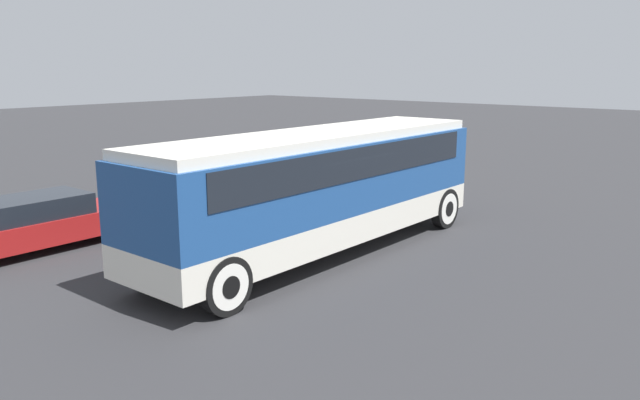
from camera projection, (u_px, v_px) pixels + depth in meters
ground_plane at (320, 254)px, 15.44m from camera, size 120.00×120.00×0.00m
tour_bus at (323, 180)px, 15.12m from camera, size 10.35×2.55×3.03m
parked_car_near at (209, 174)px, 22.44m from camera, size 4.28×1.80×1.44m
parked_car_mid at (42, 222)px, 15.77m from camera, size 4.69×1.82×1.38m
parked_car_far at (262, 181)px, 21.36m from camera, size 4.63×1.86×1.37m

